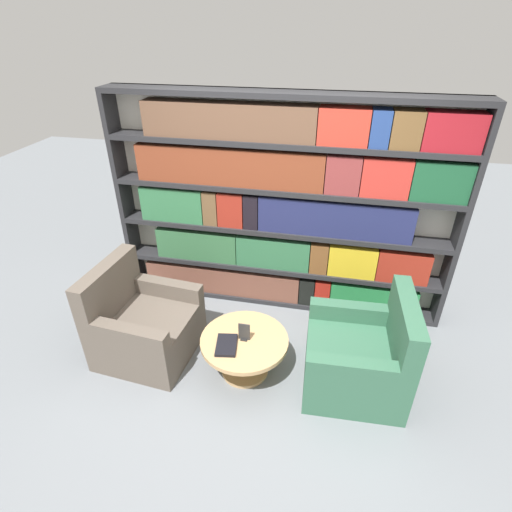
{
  "coord_description": "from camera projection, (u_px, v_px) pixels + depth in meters",
  "views": [
    {
      "loc": [
        0.51,
        -2.35,
        2.78
      ],
      "look_at": [
        -0.12,
        0.63,
        0.93
      ],
      "focal_mm": 28.0,
      "sensor_mm": 36.0,
      "label": 1
    }
  ],
  "objects": [
    {
      "name": "stray_book",
      "position": [
        226.0,
        345.0,
        3.35
      ],
      "size": [
        0.21,
        0.28,
        0.03
      ],
      "color": "black",
      "rests_on": "coffee_table"
    },
    {
      "name": "table_sign",
      "position": [
        244.0,
        333.0,
        3.39
      ],
      "size": [
        0.1,
        0.06,
        0.16
      ],
      "color": "black",
      "rests_on": "coffee_table"
    },
    {
      "name": "ground_plane",
      "position": [
        254.0,
        384.0,
        3.49
      ],
      "size": [
        14.0,
        14.0,
        0.0
      ],
      "primitive_type": "plane",
      "color": "slate"
    },
    {
      "name": "bookshelf",
      "position": [
        284.0,
        210.0,
        3.99
      ],
      "size": [
        3.4,
        0.3,
        2.22
      ],
      "color": "silver",
      "rests_on": "ground_plane"
    },
    {
      "name": "armchair_left",
      "position": [
        143.0,
        325.0,
        3.71
      ],
      "size": [
        0.88,
        0.87,
        0.9
      ],
      "rotation": [
        0.0,
        0.0,
        1.48
      ],
      "color": "brown",
      "rests_on": "ground_plane"
    },
    {
      "name": "armchair_right",
      "position": [
        360.0,
        357.0,
        3.36
      ],
      "size": [
        0.85,
        0.84,
        0.9
      ],
      "rotation": [
        0.0,
        0.0,
        -1.52
      ],
      "color": "#336047",
      "rests_on": "ground_plane"
    },
    {
      "name": "coffee_table",
      "position": [
        245.0,
        348.0,
        3.49
      ],
      "size": [
        0.76,
        0.76,
        0.38
      ],
      "color": "tan",
      "rests_on": "ground_plane"
    }
  ]
}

